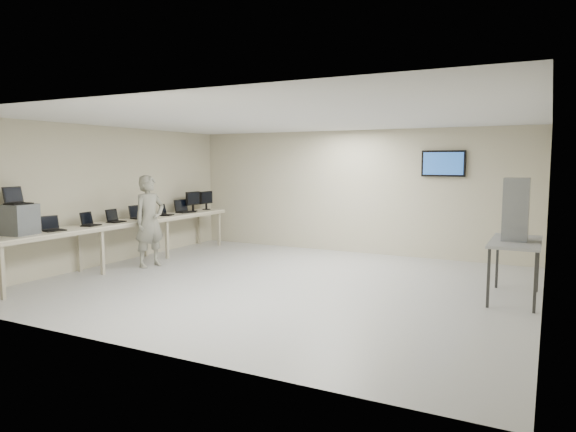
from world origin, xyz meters
The scene contains 15 objects.
room centered at (0.03, 0.06, 1.41)m, with size 8.01×7.01×2.81m.
workbench centered at (-3.59, 0.00, 0.83)m, with size 0.76×6.00×0.90m.
equipment_box centered at (-3.65, -2.27, 1.15)m, with size 0.42×0.48×0.50m, color #5A5F66.
laptop_on_box centered at (-3.71, -2.27, 1.47)m, with size 0.32×0.38×0.28m.
laptop_0 centered at (-3.58, -1.72, 0.97)m, with size 0.34×0.38×0.26m.
laptop_1 centered at (-3.59, -0.92, 0.97)m, with size 0.31×0.36×0.25m.
laptop_2 centered at (-3.60, -0.28, 0.97)m, with size 0.29×0.34×0.25m.
laptop_3 centered at (-3.65, 0.44, 0.97)m, with size 0.34×0.39×0.28m.
laptop_4 centered at (-3.58, 1.20, 0.96)m, with size 0.36×0.38×0.25m.
laptop_5 centered at (-3.63, 1.90, 0.98)m, with size 0.39×0.44×0.30m.
monitor_near centered at (-3.60, 2.21, 1.19)m, with size 0.21×0.48×0.48m.
monitor_far centered at (-3.60, 2.75, 1.18)m, with size 0.21×0.46×0.46m.
soldier centered at (-3.04, 0.10, 0.91)m, with size 0.66×0.44×1.82m, color gray.
side_table centered at (3.60, 0.70, 0.83)m, with size 0.70×1.51×0.91m.
storage_bins centered at (3.58, 0.70, 1.38)m, with size 0.36×0.40×0.94m.
Camera 1 is at (4.03, -7.65, 2.08)m, focal length 32.00 mm.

